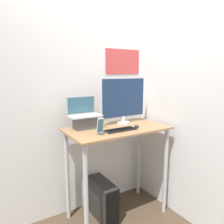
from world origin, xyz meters
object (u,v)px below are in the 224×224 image
Objects in this scene: computer_tower at (102,200)px; mouse at (137,126)px; monitor at (123,100)px; cell_phone at (101,129)px; keyboard at (120,130)px; laptop at (85,119)px.

mouse is at bearing -23.58° from computer_tower.
mouse is 0.15× the size of computer_tower.
monitor is 8.73× the size of mouse.
cell_phone is at bearing -149.29° from monitor.
monitor is 1.30× the size of computer_tower.
cell_phone reaches higher than computer_tower.
keyboard is at bearing -178.50° from mouse.
computer_tower is at bearing 129.98° from keyboard.
laptop is 0.75× the size of computer_tower.
keyboard is at bearing -45.03° from laptop.
computer_tower is (0.10, 0.17, -0.87)m from cell_phone.
mouse is (0.00, -0.25, -0.26)m from monitor.
mouse is 0.43× the size of cell_phone.
cell_phone is (-0.24, -0.01, 0.04)m from keyboard.
laptop is at bearing 140.49° from computer_tower.
computer_tower is (-0.34, -0.10, -1.10)m from monitor.
laptop is at bearing 151.19° from mouse.
keyboard is at bearing -129.38° from monitor.
monitor is at bearing 30.71° from cell_phone.
cell_phone is at bearing -177.97° from keyboard.
keyboard is at bearing -50.02° from computer_tower.
monitor is at bearing 50.62° from keyboard.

